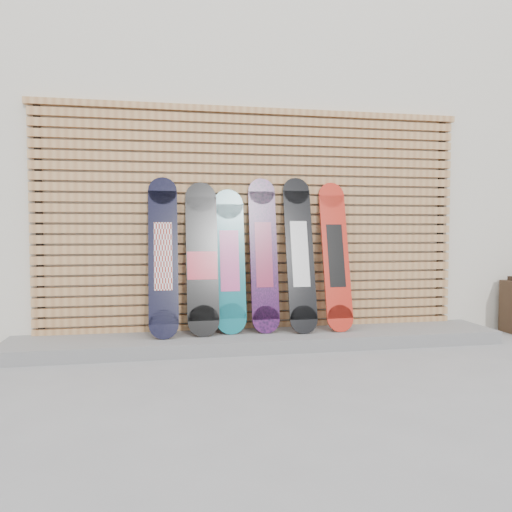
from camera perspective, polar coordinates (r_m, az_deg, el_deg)
The scene contains 10 objects.
ground at distance 4.18m, azimuth 4.46°, elevation -12.22°, with size 80.00×80.00×0.00m, color gray.
building at distance 7.59m, azimuth 1.25°, elevation 8.31°, with size 12.00×5.00×3.60m, color beige.
concrete_step at distance 4.78m, azimuth 0.55°, elevation -9.54°, with size 4.60×0.70×0.12m, color slate.
slat_wall at distance 4.95m, azimuth -0.10°, elevation 4.27°, with size 4.26×0.08×2.29m.
snowboard_0 at distance 4.66m, azimuth -10.57°, elevation -0.02°, with size 0.27×0.38×1.48m.
snowboard_1 at distance 4.69m, azimuth -6.18°, elevation -0.34°, with size 0.29×0.34×1.44m.
snowboard_2 at distance 4.75m, azimuth -3.05°, elevation -0.55°, with size 0.29×0.28×1.37m.
snowboard_3 at distance 4.79m, azimuth 0.88°, elevation 0.16°, with size 0.26×0.30×1.48m.
snowboard_4 at distance 4.84m, azimuth 5.02°, elevation 0.24°, with size 0.27×0.38×1.50m.
snowboard_5 at distance 4.96m, azimuth 9.08°, elevation 0.04°, with size 0.26×0.36×1.45m.
Camera 1 is at (-1.05, -3.90, 1.10)m, focal length 35.00 mm.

